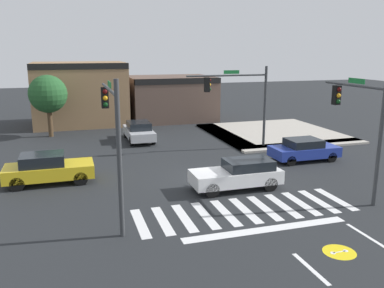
{
  "coord_description": "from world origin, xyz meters",
  "views": [
    {
      "loc": [
        -6.99,
        -19.46,
        6.78
      ],
      "look_at": [
        -1.0,
        0.07,
        1.99
      ],
      "focal_mm": 37.83,
      "sensor_mm": 36.0,
      "label": 1
    }
  ],
  "objects": [
    {
      "name": "storefront_row",
      "position": [
        -2.25,
        19.21,
        2.53
      ],
      "size": [
        16.68,
        6.56,
        5.64
      ],
      "color": "#93704C",
      "rests_on": "ground_plane"
    },
    {
      "name": "traffic_signal_northeast",
      "position": [
        4.05,
        5.74,
        3.88
      ],
      "size": [
        5.76,
        0.32,
        5.68
      ],
      "rotation": [
        0.0,
        0.0,
        3.14
      ],
      "color": "#383A3D",
      "rests_on": "ground_plane"
    },
    {
      "name": "ground_plane",
      "position": [
        0.0,
        0.0,
        0.0
      ],
      "size": [
        120.0,
        120.0,
        0.0
      ],
      "primitive_type": "plane",
      "color": "#232628"
    },
    {
      "name": "traffic_signal_southeast",
      "position": [
        5.71,
        -4.19,
        3.81
      ],
      "size": [
        0.32,
        4.2,
        5.5
      ],
      "rotation": [
        0.0,
        0.0,
        1.57
      ],
      "color": "#383A3D",
      "rests_on": "ground_plane"
    },
    {
      "name": "roadside_tree",
      "position": [
        -8.5,
        14.0,
        3.37
      ],
      "size": [
        2.96,
        2.96,
        4.88
      ],
      "color": "#4C3823",
      "rests_on": "ground_plane"
    },
    {
      "name": "car_blue",
      "position": [
        6.84,
        1.84,
        0.7
      ],
      "size": [
        4.17,
        1.91,
        1.38
      ],
      "color": "#23389E",
      "rests_on": "ground_plane"
    },
    {
      "name": "traffic_signal_southwest",
      "position": [
        -5.4,
        -3.35,
        3.95
      ],
      "size": [
        0.32,
        5.39,
        5.8
      ],
      "rotation": [
        0.0,
        0.0,
        1.57
      ],
      "color": "#383A3D",
      "rests_on": "ground_plane"
    },
    {
      "name": "bike_detector_marking",
      "position": [
        1.55,
        -8.85,
        0.0
      ],
      "size": [
        1.13,
        1.13,
        0.01
      ],
      "color": "yellow",
      "rests_on": "ground_plane"
    },
    {
      "name": "crosswalk_near",
      "position": [
        -0.0,
        -4.5,
        0.0
      ],
      "size": [
        9.55,
        2.93,
        0.01
      ],
      "color": "silver",
      "rests_on": "ground_plane"
    },
    {
      "name": "curb_corner_northeast",
      "position": [
        8.49,
        9.42,
        0.07
      ],
      "size": [
        10.0,
        10.6,
        0.15
      ],
      "color": "#B2AA9E",
      "rests_on": "ground_plane"
    },
    {
      "name": "car_silver",
      "position": [
        -2.06,
        10.38,
        0.75
      ],
      "size": [
        1.83,
        4.4,
        1.48
      ],
      "rotation": [
        0.0,
        0.0,
        -1.57
      ],
      "color": "#B7BABF",
      "rests_on": "ground_plane"
    },
    {
      "name": "car_white",
      "position": [
        0.82,
        -1.84,
        0.77
      ],
      "size": [
        4.44,
        1.77,
        1.46
      ],
      "rotation": [
        0.0,
        0.0,
        3.14
      ],
      "color": "white",
      "rests_on": "ground_plane"
    },
    {
      "name": "car_yellow",
      "position": [
        -8.25,
        1.85,
        0.8
      ],
      "size": [
        4.42,
        1.9,
        1.57
      ],
      "color": "gold",
      "rests_on": "ground_plane"
    }
  ]
}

